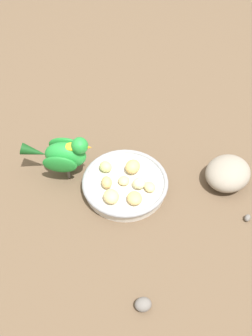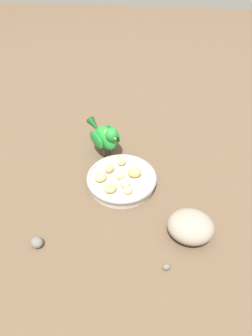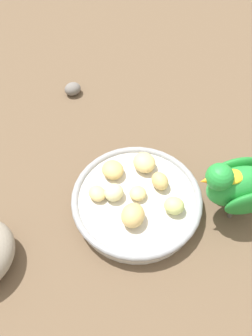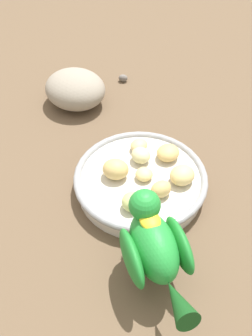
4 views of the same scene
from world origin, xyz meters
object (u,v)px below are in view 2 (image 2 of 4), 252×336
(apple_piece_0, at_px, (125,183))
(apple_piece_3, at_px, (134,172))
(apple_piece_7, at_px, (129,190))
(apple_piece_4, at_px, (121,161))
(apple_piece_1, at_px, (109,168))
(rock_large, at_px, (191,226))
(pebble_1, at_px, (166,267))
(pebble_0, at_px, (37,242))
(apple_piece_5, at_px, (120,175))
(apple_piece_2, at_px, (110,188))
(apple_piece_6, at_px, (100,176))
(parrot, at_px, (105,136))
(feeding_bowl, at_px, (122,180))

(apple_piece_0, height_order, apple_piece_3, apple_piece_3)
(apple_piece_7, bearing_deg, apple_piece_4, 16.15)
(apple_piece_0, relative_size, apple_piece_1, 0.95)
(apple_piece_4, distance_m, apple_piece_7, 0.11)
(apple_piece_7, distance_m, rock_large, 0.18)
(apple_piece_4, xyz_separation_m, pebble_1, (-0.30, -0.13, -0.03))
(apple_piece_0, bearing_deg, pebble_0, 135.48)
(apple_piece_4, relative_size, apple_piece_5, 1.16)
(apple_piece_2, distance_m, apple_piece_6, 0.05)
(pebble_0, relative_size, pebble_1, 1.82)
(apple_piece_2, relative_size, rock_large, 0.32)
(apple_piece_0, height_order, apple_piece_1, same)
(apple_piece_2, bearing_deg, apple_piece_0, -59.71)
(parrot, bearing_deg, pebble_1, -12.17)
(feeding_bowl, relative_size, apple_piece_1, 6.40)
(apple_piece_0, bearing_deg, pebble_1, -152.01)
(parrot, distance_m, rock_large, 0.37)
(feeding_bowl, distance_m, apple_piece_0, 0.04)
(pebble_0, bearing_deg, apple_piece_1, -29.36)
(apple_piece_1, distance_m, apple_piece_4, 0.05)
(apple_piece_4, relative_size, apple_piece_6, 0.80)
(rock_large, bearing_deg, pebble_1, 150.44)
(apple_piece_1, distance_m, apple_piece_6, 0.04)
(rock_large, bearing_deg, feeding_bowl, 49.77)
(apple_piece_2, relative_size, pebble_1, 2.07)
(apple_piece_3, relative_size, apple_piece_4, 1.28)
(apple_piece_3, height_order, rock_large, rock_large)
(apple_piece_2, bearing_deg, parrot, 12.37)
(apple_piece_0, distance_m, pebble_1, 0.24)
(apple_piece_2, bearing_deg, apple_piece_7, -91.59)
(apple_piece_2, height_order, parrot, parrot)
(pebble_0, bearing_deg, apple_piece_4, -30.91)
(apple_piece_2, relative_size, apple_piece_7, 1.25)
(apple_piece_0, height_order, pebble_1, apple_piece_0)
(apple_piece_2, distance_m, apple_piece_7, 0.05)
(apple_piece_0, distance_m, apple_piece_7, 0.03)
(apple_piece_6, xyz_separation_m, rock_large, (-0.14, -0.24, -0.01))
(feeding_bowl, distance_m, apple_piece_1, 0.05)
(apple_piece_7, bearing_deg, rock_large, -122.19)
(feeding_bowl, xyz_separation_m, apple_piece_2, (-0.05, 0.02, 0.02))
(apple_piece_4, bearing_deg, rock_large, -138.03)
(apple_piece_4, bearing_deg, apple_piece_2, 171.22)
(apple_piece_7, bearing_deg, apple_piece_6, 64.46)
(apple_piece_1, xyz_separation_m, pebble_1, (-0.27, -0.16, -0.03))
(apple_piece_2, height_order, rock_large, rock_large)
(apple_piece_1, bearing_deg, rock_large, -128.46)
(feeding_bowl, bearing_deg, apple_piece_4, 7.45)
(apple_piece_6, relative_size, apple_piece_7, 1.32)
(apple_piece_2, xyz_separation_m, apple_piece_4, (0.11, -0.02, 0.00))
(apple_piece_3, xyz_separation_m, apple_piece_6, (-0.03, 0.09, -0.00))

